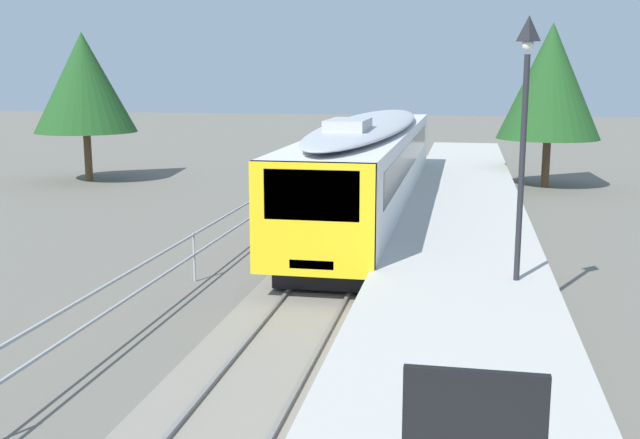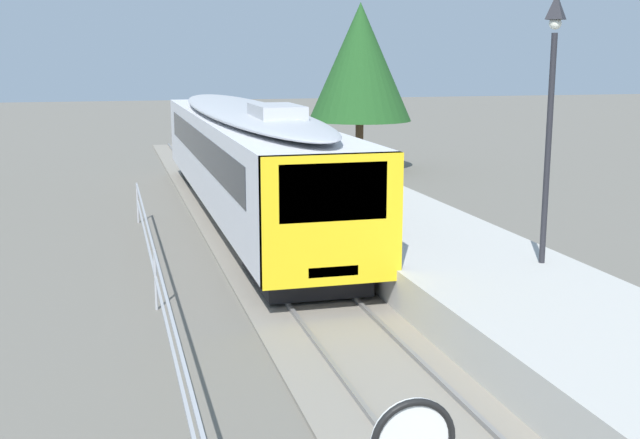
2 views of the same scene
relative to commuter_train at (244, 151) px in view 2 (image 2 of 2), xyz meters
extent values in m
plane|color=#6B665B|center=(-3.00, -7.75, -2.15)|extent=(160.00, 160.00, 0.00)
cube|color=gray|center=(0.00, -7.75, -2.12)|extent=(3.20, 60.00, 0.06)
cube|color=slate|center=(-0.72, -7.75, -2.05)|extent=(0.08, 60.00, 0.08)
cube|color=slate|center=(0.72, -7.75, -2.05)|extent=(0.08, 60.00, 0.08)
cube|color=silver|center=(0.00, 0.11, -0.18)|extent=(2.80, 20.75, 2.55)
cube|color=yellow|center=(0.00, -10.17, -0.18)|extent=(2.80, 0.24, 2.55)
cube|color=black|center=(0.00, -10.25, 0.38)|extent=(2.13, 0.08, 1.12)
cube|color=black|center=(0.00, 0.11, 0.22)|extent=(2.82, 17.43, 0.92)
ellipsoid|color=#B2B5BA|center=(0.00, 0.11, 1.27)|extent=(2.69, 19.92, 0.44)
cube|color=#B2B5BA|center=(0.00, -5.08, 1.55)|extent=(1.10, 2.20, 0.36)
cube|color=#EAE5C6|center=(0.00, -10.24, -1.18)|extent=(1.00, 0.10, 0.20)
cube|color=black|center=(0.00, -7.87, -1.73)|extent=(2.24, 3.20, 0.55)
cube|color=black|center=(0.00, 8.08, -1.73)|extent=(2.24, 3.20, 0.55)
cube|color=#B7B5AD|center=(3.25, -7.75, -1.70)|extent=(3.90, 60.00, 0.90)
cylinder|color=#232328|center=(4.40, -10.45, 1.05)|extent=(0.12, 0.12, 4.60)
pyramid|color=#232328|center=(4.40, -10.45, 3.85)|extent=(0.34, 0.34, 0.50)
sphere|color=silver|center=(4.40, -10.45, 3.53)|extent=(0.24, 0.24, 0.24)
cylinder|color=#9EA0A5|center=(-3.30, -8.75, -1.52)|extent=(0.06, 0.06, 1.25)
cylinder|color=#9EA0A5|center=(-3.30, 0.25, -1.52)|extent=(0.06, 0.06, 1.25)
cylinder|color=brown|center=(6.91, 9.73, -1.03)|extent=(0.36, 0.36, 2.23)
cone|color=#1E4C1E|center=(6.91, 9.73, 2.67)|extent=(4.61, 4.61, 5.16)
camera|label=1|loc=(3.26, -26.22, 2.96)|focal=42.57mm
camera|label=2|loc=(-4.09, -24.61, 2.89)|focal=44.80mm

